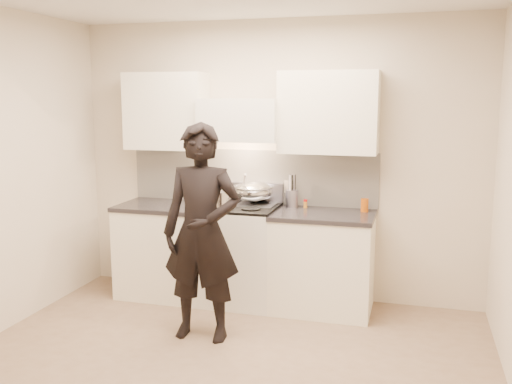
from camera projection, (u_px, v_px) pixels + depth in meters
ground_plane at (218, 371)px, 4.14m from camera, size 4.00×4.00×0.00m
room_shell at (225, 147)px, 4.24m from camera, size 4.04×3.54×2.70m
stove at (237, 253)px, 5.49m from camera, size 0.76×0.65×0.96m
counter_right at (323, 261)px, 5.27m from camera, size 0.92×0.67×0.92m
counter_left at (163, 249)px, 5.70m from camera, size 0.82×0.67×0.92m
wok at (254, 191)px, 5.50m from camera, size 0.39×0.48×0.31m
stock_pot at (222, 199)px, 5.31m from camera, size 0.30×0.26×0.14m
utensil_crock at (292, 197)px, 5.45m from camera, size 0.12×0.12×0.32m
spice_jar at (305, 203)px, 5.43m from camera, size 0.04×0.04×0.08m
oil_glass at (365, 205)px, 5.24m from camera, size 0.07×0.07×0.12m
person at (202, 233)px, 4.59m from camera, size 0.66×0.45×1.77m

